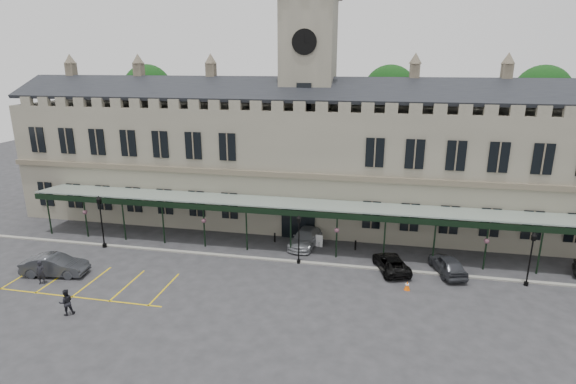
% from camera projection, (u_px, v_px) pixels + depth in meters
% --- Properties ---
extents(ground, '(140.00, 140.00, 0.00)m').
position_uv_depth(ground, '(272.00, 293.00, 32.86)').
color(ground, '#2B2B2E').
extents(station_building, '(60.00, 10.36, 17.30)m').
position_uv_depth(station_building, '(307.00, 161.00, 46.02)').
color(station_building, slate).
rests_on(station_building, ground).
extents(clock_tower, '(5.60, 5.60, 24.80)m').
position_uv_depth(clock_tower, '(308.00, 95.00, 44.24)').
color(clock_tower, slate).
rests_on(clock_tower, ground).
extents(canopy, '(50.00, 4.10, 4.30)m').
position_uv_depth(canopy, '(291.00, 227.00, 39.21)').
color(canopy, '#8C9E93').
rests_on(canopy, ground).
extents(kerb, '(60.00, 0.40, 0.12)m').
position_uv_depth(kerb, '(287.00, 261.00, 38.02)').
color(kerb, gray).
rests_on(kerb, ground).
extents(parking_markings, '(16.00, 6.00, 0.01)m').
position_uv_depth(parking_markings, '(88.00, 284.00, 34.11)').
color(parking_markings, gold).
rests_on(parking_markings, ground).
extents(tree_behind_left, '(6.00, 6.00, 16.00)m').
position_uv_depth(tree_behind_left, '(148.00, 90.00, 56.98)').
color(tree_behind_left, '#332314').
rests_on(tree_behind_left, ground).
extents(tree_behind_mid, '(6.00, 6.00, 16.00)m').
position_uv_depth(tree_behind_mid, '(389.00, 93.00, 51.27)').
color(tree_behind_mid, '#332314').
rests_on(tree_behind_mid, ground).
extents(tree_behind_right, '(6.00, 6.00, 16.00)m').
position_uv_depth(tree_behind_right, '(542.00, 95.00, 48.23)').
color(tree_behind_right, '#332314').
rests_on(tree_behind_right, ground).
extents(lamp_post_left, '(0.47, 0.47, 4.91)m').
position_uv_depth(lamp_post_left, '(101.00, 217.00, 40.16)').
color(lamp_post_left, black).
rests_on(lamp_post_left, ground).
extents(lamp_post_mid, '(0.40, 0.40, 4.28)m').
position_uv_depth(lamp_post_mid, '(299.00, 235.00, 37.03)').
color(lamp_post_mid, black).
rests_on(lamp_post_mid, ground).
extents(lamp_post_right, '(0.41, 0.41, 4.32)m').
position_uv_depth(lamp_post_right, '(531.00, 254.00, 33.26)').
color(lamp_post_right, black).
rests_on(lamp_post_right, ground).
extents(traffic_cone, '(0.43, 0.43, 0.68)m').
position_uv_depth(traffic_cone, '(407.00, 286.00, 33.24)').
color(traffic_cone, '#FE5D08').
rests_on(traffic_cone, ground).
extents(sign_board, '(0.66, 0.17, 1.14)m').
position_uv_depth(sign_board, '(319.00, 241.00, 40.91)').
color(sign_board, black).
rests_on(sign_board, ground).
extents(bollard_left, '(0.16, 0.16, 0.89)m').
position_uv_depth(bollard_left, '(275.00, 238.00, 42.02)').
color(bollard_left, black).
rests_on(bollard_left, ground).
extents(bollard_right, '(0.16, 0.16, 0.91)m').
position_uv_depth(bollard_right, '(355.00, 245.00, 40.25)').
color(bollard_right, black).
rests_on(bollard_right, ground).
extents(car_left_b, '(5.21, 2.42, 1.65)m').
position_uv_depth(car_left_b, '(55.00, 265.00, 35.44)').
color(car_left_b, '#303237').
rests_on(car_left_b, ground).
extents(car_taxi, '(2.93, 5.47, 1.51)m').
position_uv_depth(car_taxi, '(306.00, 237.00, 41.23)').
color(car_taxi, '#9A9DA2').
rests_on(car_taxi, ground).
extents(car_van, '(3.42, 4.99, 1.27)m').
position_uv_depth(car_van, '(391.00, 263.00, 36.28)').
color(car_van, black).
rests_on(car_van, ground).
extents(car_right_a, '(2.92, 4.80, 1.53)m').
position_uv_depth(car_right_a, '(448.00, 264.00, 35.72)').
color(car_right_a, '#303237').
rests_on(car_right_a, ground).
extents(person_a, '(0.77, 0.61, 1.84)m').
position_uv_depth(person_a, '(41.00, 273.00, 34.00)').
color(person_a, black).
rests_on(person_a, ground).
extents(person_b, '(1.13, 1.11, 1.83)m').
position_uv_depth(person_b, '(66.00, 302.00, 29.83)').
color(person_b, black).
rests_on(person_b, ground).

